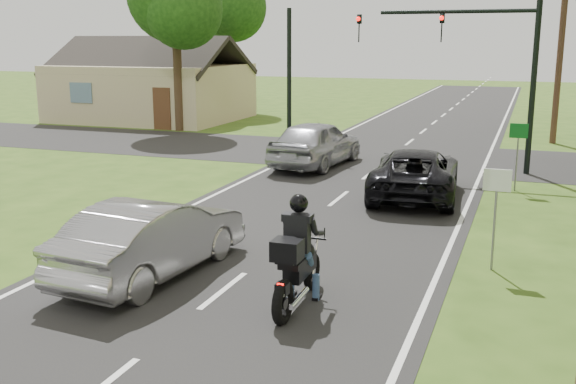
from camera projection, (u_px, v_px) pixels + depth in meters
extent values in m
plane|color=#2F4B15|center=(223.00, 291.00, 12.77)|extent=(140.00, 140.00, 0.00)
cube|color=black|center=(355.00, 185.00, 21.93)|extent=(8.00, 100.00, 0.01)
cube|color=black|center=(392.00, 156.00, 27.42)|extent=(60.00, 7.00, 0.01)
torus|color=black|center=(312.00, 271.00, 12.77)|extent=(0.17, 0.73, 0.72)
torus|color=black|center=(283.00, 302.00, 11.26)|extent=(0.19, 0.79, 0.79)
cube|color=black|center=(300.00, 266.00, 12.04)|extent=(0.33, 1.05, 0.33)
sphere|color=black|center=(305.00, 251.00, 12.25)|extent=(0.37, 0.37, 0.37)
cube|color=black|center=(293.00, 262.00, 11.64)|extent=(0.38, 0.61, 0.11)
cube|color=#FF0C07|center=(280.00, 285.00, 11.07)|extent=(0.11, 0.03, 0.05)
cylinder|color=silver|center=(299.00, 298.00, 11.51)|extent=(0.11, 0.88, 0.10)
cylinder|color=black|center=(308.00, 238.00, 12.41)|extent=(0.68, 0.05, 0.04)
cube|color=black|center=(287.00, 250.00, 11.27)|extent=(0.49, 0.45, 0.35)
cube|color=black|center=(297.00, 233.00, 11.74)|extent=(0.44, 0.25, 0.66)
sphere|color=black|center=(299.00, 203.00, 11.70)|extent=(0.33, 0.33, 0.33)
cylinder|color=navy|center=(291.00, 284.00, 12.40)|extent=(0.13, 0.13, 0.49)
cylinder|color=navy|center=(316.00, 287.00, 12.25)|extent=(0.13, 0.13, 0.49)
imported|color=black|center=(415.00, 173.00, 20.19)|extent=(2.91, 5.47, 1.46)
imported|color=#9E9DA2|center=(153.00, 237.00, 13.47)|extent=(2.05, 4.84, 1.55)
imported|color=#96979D|center=(316.00, 143.00, 25.06)|extent=(2.56, 5.27, 1.74)
cylinder|color=black|center=(533.00, 88.00, 23.19)|extent=(0.20, 0.20, 6.00)
cylinder|color=black|center=(457.00, 12.00, 23.51)|extent=(5.40, 0.14, 0.14)
imported|color=black|center=(442.00, 28.00, 23.80)|extent=(0.16, 0.36, 1.00)
imported|color=black|center=(359.00, 28.00, 24.81)|extent=(0.16, 0.36, 1.00)
sphere|color=#FF0C07|center=(442.00, 18.00, 23.57)|extent=(0.16, 0.16, 0.16)
sphere|color=#FF0C07|center=(358.00, 19.00, 24.57)|extent=(0.16, 0.16, 0.16)
cylinder|color=black|center=(289.00, 77.00, 30.33)|extent=(0.20, 0.20, 6.00)
cylinder|color=#533425|center=(562.00, 31.00, 29.74)|extent=(0.28, 0.28, 10.00)
cylinder|color=slate|center=(494.00, 223.00, 13.73)|extent=(0.05, 0.05, 2.00)
cube|color=silver|center=(497.00, 180.00, 13.50)|extent=(0.55, 0.04, 0.45)
cylinder|color=slate|center=(517.00, 159.00, 20.99)|extent=(0.05, 0.05, 2.00)
cube|color=#0C591E|center=(519.00, 131.00, 20.76)|extent=(0.55, 0.04, 0.45)
cylinder|color=#332316|center=(178.00, 71.00, 34.41)|extent=(0.44, 0.44, 6.16)
sphere|color=black|center=(183.00, 10.00, 32.90)|extent=(3.84, 3.84, 3.84)
cylinder|color=#332316|center=(226.00, 59.00, 44.18)|extent=(0.44, 0.44, 6.72)
sphere|color=black|center=(233.00, 8.00, 42.50)|extent=(4.32, 4.32, 4.32)
cube|color=tan|center=(152.00, 92.00, 39.74)|extent=(10.00, 8.00, 3.20)
cube|color=black|center=(131.00, 57.00, 37.44)|extent=(10.20, 4.00, 2.29)
cube|color=black|center=(168.00, 55.00, 41.11)|extent=(10.20, 4.00, 2.29)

